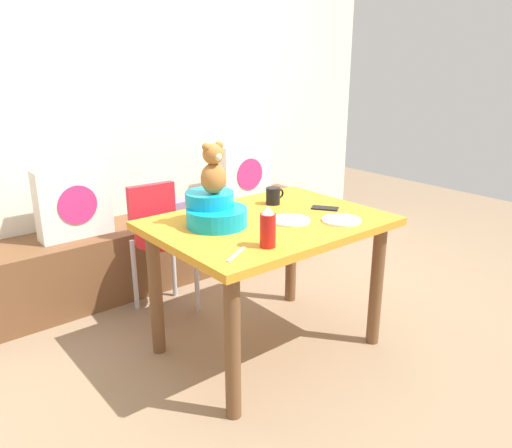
{
  "coord_description": "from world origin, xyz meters",
  "views": [
    {
      "loc": [
        -1.59,
        -1.85,
        1.53
      ],
      "look_at": [
        0.0,
        0.1,
        0.69
      ],
      "focal_mm": 35.29,
      "sensor_mm": 36.0,
      "label": 1
    }
  ],
  "objects_px": {
    "coffee_mug": "(273,196)",
    "teddy_bear": "(213,170)",
    "cell_phone": "(325,208)",
    "book_stack": "(173,208)",
    "dinner_plate_far": "(291,220)",
    "dining_table": "(268,241)",
    "ketchup_bottle": "(268,228)",
    "highchair": "(162,232)",
    "pillow_floral_right": "(244,173)",
    "dinner_plate_near": "(342,220)",
    "infant_seat_teal": "(214,211)",
    "pillow_floral_left": "(73,202)"
  },
  "relations": [
    {
      "from": "pillow_floral_left",
      "to": "coffee_mug",
      "type": "height_order",
      "value": "pillow_floral_left"
    },
    {
      "from": "dinner_plate_far",
      "to": "cell_phone",
      "type": "bearing_deg",
      "value": 8.5
    },
    {
      "from": "dinner_plate_near",
      "to": "ketchup_bottle",
      "type": "bearing_deg",
      "value": -176.01
    },
    {
      "from": "book_stack",
      "to": "dining_table",
      "type": "height_order",
      "value": "dining_table"
    },
    {
      "from": "dinner_plate_near",
      "to": "dinner_plate_far",
      "type": "distance_m",
      "value": 0.26
    },
    {
      "from": "ketchup_bottle",
      "to": "cell_phone",
      "type": "bearing_deg",
      "value": 21.37
    },
    {
      "from": "coffee_mug",
      "to": "teddy_bear",
      "type": "bearing_deg",
      "value": -168.28
    },
    {
      "from": "coffee_mug",
      "to": "pillow_floral_left",
      "type": "bearing_deg",
      "value": 129.58
    },
    {
      "from": "dinner_plate_near",
      "to": "dinner_plate_far",
      "type": "height_order",
      "value": "same"
    },
    {
      "from": "book_stack",
      "to": "infant_seat_teal",
      "type": "distance_m",
      "value": 1.18
    },
    {
      "from": "pillow_floral_left",
      "to": "dinner_plate_far",
      "type": "height_order",
      "value": "pillow_floral_left"
    },
    {
      "from": "dining_table",
      "to": "dinner_plate_near",
      "type": "height_order",
      "value": "dinner_plate_near"
    },
    {
      "from": "highchair",
      "to": "ketchup_bottle",
      "type": "bearing_deg",
      "value": -92.22
    },
    {
      "from": "dining_table",
      "to": "coffee_mug",
      "type": "distance_m",
      "value": 0.33
    },
    {
      "from": "pillow_floral_right",
      "to": "highchair",
      "type": "xyz_separation_m",
      "value": [
        -0.96,
        -0.42,
        -0.16
      ]
    },
    {
      "from": "book_stack",
      "to": "infant_seat_teal",
      "type": "height_order",
      "value": "infant_seat_teal"
    },
    {
      "from": "highchair",
      "to": "cell_phone",
      "type": "distance_m",
      "value": 1.01
    },
    {
      "from": "pillow_floral_left",
      "to": "dinner_plate_far",
      "type": "relative_size",
      "value": 2.2
    },
    {
      "from": "pillow_floral_left",
      "to": "dinner_plate_far",
      "type": "xyz_separation_m",
      "value": [
        0.65,
        -1.25,
        0.07
      ]
    },
    {
      "from": "book_stack",
      "to": "ketchup_bottle",
      "type": "distance_m",
      "value": 1.55
    },
    {
      "from": "infant_seat_teal",
      "to": "coffee_mug",
      "type": "height_order",
      "value": "infant_seat_teal"
    },
    {
      "from": "dining_table",
      "to": "cell_phone",
      "type": "bearing_deg",
      "value": -8.0
    },
    {
      "from": "dining_table",
      "to": "pillow_floral_left",
      "type": "bearing_deg",
      "value": 116.79
    },
    {
      "from": "dinner_plate_near",
      "to": "cell_phone",
      "type": "distance_m",
      "value": 0.23
    },
    {
      "from": "cell_phone",
      "to": "coffee_mug",
      "type": "bearing_deg",
      "value": 87.35
    },
    {
      "from": "infant_seat_teal",
      "to": "dinner_plate_far",
      "type": "bearing_deg",
      "value": -31.37
    },
    {
      "from": "pillow_floral_left",
      "to": "dinner_plate_far",
      "type": "distance_m",
      "value": 1.41
    },
    {
      "from": "teddy_bear",
      "to": "dinner_plate_near",
      "type": "bearing_deg",
      "value": -34.24
    },
    {
      "from": "infant_seat_teal",
      "to": "cell_phone",
      "type": "xyz_separation_m",
      "value": [
        0.62,
        -0.15,
        -0.07
      ]
    },
    {
      "from": "teddy_bear",
      "to": "dinner_plate_near",
      "type": "distance_m",
      "value": 0.69
    },
    {
      "from": "cell_phone",
      "to": "dining_table",
      "type": "bearing_deg",
      "value": 137.55
    },
    {
      "from": "dining_table",
      "to": "cell_phone",
      "type": "xyz_separation_m",
      "value": [
        0.36,
        -0.05,
        0.12
      ]
    },
    {
      "from": "infant_seat_teal",
      "to": "ketchup_bottle",
      "type": "relative_size",
      "value": 1.78
    },
    {
      "from": "dining_table",
      "to": "highchair",
      "type": "xyz_separation_m",
      "value": [
        -0.21,
        0.74,
        -0.1
      ]
    },
    {
      "from": "dining_table",
      "to": "highchair",
      "type": "distance_m",
      "value": 0.78
    },
    {
      "from": "coffee_mug",
      "to": "cell_phone",
      "type": "height_order",
      "value": "coffee_mug"
    },
    {
      "from": "dining_table",
      "to": "ketchup_bottle",
      "type": "xyz_separation_m",
      "value": [
        -0.25,
        -0.29,
        0.2
      ]
    },
    {
      "from": "book_stack",
      "to": "coffee_mug",
      "type": "bearing_deg",
      "value": -84.63
    },
    {
      "from": "teddy_bear",
      "to": "ketchup_bottle",
      "type": "xyz_separation_m",
      "value": [
        0.01,
        -0.4,
        -0.19
      ]
    },
    {
      "from": "dining_table",
      "to": "highchair",
      "type": "relative_size",
      "value": 1.46
    },
    {
      "from": "pillow_floral_right",
      "to": "coffee_mug",
      "type": "distance_m",
      "value": 1.1
    },
    {
      "from": "book_stack",
      "to": "dinner_plate_far",
      "type": "distance_m",
      "value": 1.3
    },
    {
      "from": "highchair",
      "to": "pillow_floral_right",
      "type": "bearing_deg",
      "value": 23.43
    },
    {
      "from": "pillow_floral_right",
      "to": "book_stack",
      "type": "bearing_deg",
      "value": 178.1
    },
    {
      "from": "dining_table",
      "to": "dinner_plate_near",
      "type": "bearing_deg",
      "value": -43.8
    },
    {
      "from": "highchair",
      "to": "ketchup_bottle",
      "type": "height_order",
      "value": "ketchup_bottle"
    },
    {
      "from": "highchair",
      "to": "book_stack",
      "type": "bearing_deg",
      "value": 52.92
    },
    {
      "from": "dining_table",
      "to": "highchair",
      "type": "bearing_deg",
      "value": 106.13
    },
    {
      "from": "highchair",
      "to": "dinner_plate_near",
      "type": "xyz_separation_m",
      "value": [
        0.48,
        -1.0,
        0.22
      ]
    },
    {
      "from": "pillow_floral_left",
      "to": "highchair",
      "type": "relative_size",
      "value": 0.56
    }
  ]
}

